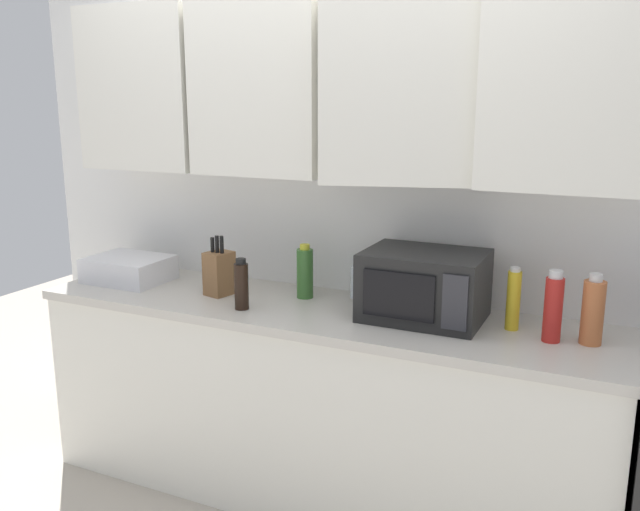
# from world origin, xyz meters

# --- Properties ---
(wall_back_with_cabinets) EXTENTS (3.44, 0.50, 2.60)m
(wall_back_with_cabinets) POSITION_xyz_m (-0.00, -0.07, 1.58)
(wall_back_with_cabinets) COLOR white
(wall_back_with_cabinets) RESTS_ON ground_plane
(counter_run) EXTENTS (2.57, 0.63, 0.90)m
(counter_run) POSITION_xyz_m (0.00, -0.30, 0.45)
(counter_run) COLOR white
(counter_run) RESTS_ON ground_plane
(microwave) EXTENTS (0.48, 0.37, 0.28)m
(microwave) POSITION_xyz_m (0.46, -0.24, 1.04)
(microwave) COLOR black
(microwave) RESTS_ON counter_run
(dish_rack) EXTENTS (0.38, 0.30, 0.12)m
(dish_rack) POSITION_xyz_m (-1.03, -0.30, 0.96)
(dish_rack) COLOR silver
(dish_rack) RESTS_ON counter_run
(knife_block) EXTENTS (0.13, 0.14, 0.28)m
(knife_block) POSITION_xyz_m (-0.49, -0.31, 1.00)
(knife_block) COLOR brown
(knife_block) RESTS_ON counter_run
(bottle_green_oil) EXTENTS (0.07, 0.07, 0.25)m
(bottle_green_oil) POSITION_xyz_m (-0.11, -0.18, 1.02)
(bottle_green_oil) COLOR #386B2D
(bottle_green_oil) RESTS_ON counter_run
(bottle_soy_dark) EXTENTS (0.06, 0.06, 0.22)m
(bottle_soy_dark) POSITION_xyz_m (-0.28, -0.45, 1.01)
(bottle_soy_dark) COLOR black
(bottle_soy_dark) RESTS_ON counter_run
(bottle_clear_tall) EXTENTS (0.07, 0.07, 0.17)m
(bottle_clear_tall) POSITION_xyz_m (0.11, -0.08, 0.98)
(bottle_clear_tall) COLOR silver
(bottle_clear_tall) RESTS_ON counter_run
(bottle_yellow_mustard) EXTENTS (0.05, 0.05, 0.25)m
(bottle_yellow_mustard) POSITION_xyz_m (0.81, -0.23, 1.02)
(bottle_yellow_mustard) COLOR gold
(bottle_yellow_mustard) RESTS_ON counter_run
(bottle_spice_jar) EXTENTS (0.08, 0.08, 0.27)m
(bottle_spice_jar) POSITION_xyz_m (1.10, -0.27, 1.02)
(bottle_spice_jar) COLOR #BC6638
(bottle_spice_jar) RESTS_ON counter_run
(bottle_red_sauce) EXTENTS (0.07, 0.07, 0.27)m
(bottle_red_sauce) POSITION_xyz_m (0.97, -0.30, 1.03)
(bottle_red_sauce) COLOR red
(bottle_red_sauce) RESTS_ON counter_run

